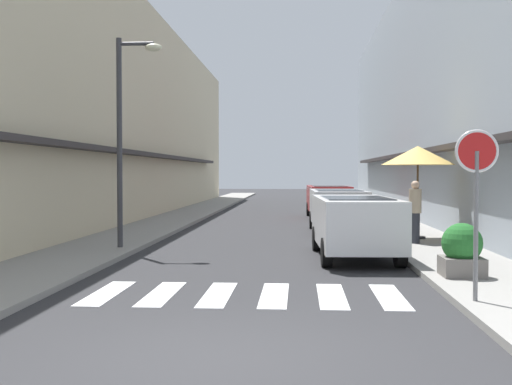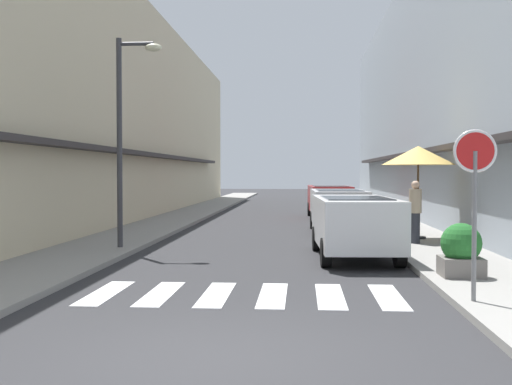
{
  "view_description": "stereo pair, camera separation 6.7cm",
  "coord_description": "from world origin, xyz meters",
  "views": [
    {
      "loc": [
        0.88,
        -6.85,
        2.05
      ],
      "look_at": [
        -0.28,
        10.23,
        1.51
      ],
      "focal_mm": 44.27,
      "sensor_mm": 36.0,
      "label": 1
    },
    {
      "loc": [
        0.94,
        -6.84,
        2.05
      ],
      "look_at": [
        -0.28,
        10.23,
        1.51
      ],
      "focal_mm": 44.27,
      "sensor_mm": 36.0,
      "label": 2
    }
  ],
  "objects": [
    {
      "name": "crosswalk",
      "position": [
        -0.0,
        3.6,
        0.01
      ],
      "size": [
        5.2,
        2.2,
        0.01
      ],
      "color": "silver",
      "rests_on": "ground_plane"
    },
    {
      "name": "ground_plane",
      "position": [
        0.0,
        19.49,
        0.0
      ],
      "size": [
        107.2,
        107.2,
        0.0
      ],
      "primitive_type": "plane",
      "color": "#2B2B2D"
    },
    {
      "name": "parked_car_mid",
      "position": [
        2.21,
        14.88,
        0.92
      ],
      "size": [
        1.89,
        4.29,
        1.47
      ],
      "color": "silver",
      "rests_on": "ground_plane"
    },
    {
      "name": "building_row_left",
      "position": [
        -8.08,
        20.93,
        4.7
      ],
      "size": [
        5.5,
        45.85,
        9.4
      ],
      "color": "beige",
      "rests_on": "ground_plane"
    },
    {
      "name": "sidewalk_right",
      "position": [
        4.42,
        19.49,
        0.06
      ],
      "size": [
        2.33,
        68.22,
        0.12
      ],
      "primitive_type": "cube",
      "color": "gray",
      "rests_on": "ground_plane"
    },
    {
      "name": "cafe_umbrella",
      "position": [
        4.35,
        11.9,
        2.54
      ],
      "size": [
        2.12,
        2.12,
        2.71
      ],
      "color": "#262626",
      "rests_on": "sidewalk_right"
    },
    {
      "name": "planter_corner",
      "position": [
        3.92,
        5.1,
        0.6
      ],
      "size": [
        0.75,
        0.75,
        0.99
      ],
      "color": "slate",
      "rests_on": "sidewalk_right"
    },
    {
      "name": "building_row_right",
      "position": [
        8.08,
        20.93,
        5.46
      ],
      "size": [
        5.5,
        45.85,
        10.93
      ],
      "color": "#939EA8",
      "rests_on": "ground_plane"
    },
    {
      "name": "pedestrian_walking_near",
      "position": [
        4.05,
        10.62,
        1.02
      ],
      "size": [
        0.34,
        0.34,
        1.71
      ],
      "rotation": [
        0.0,
        0.0,
        5.6
      ],
      "color": "#282B33",
      "rests_on": "sidewalk_right"
    },
    {
      "name": "street_lamp",
      "position": [
        -3.56,
        9.17,
        3.41
      ],
      "size": [
        1.19,
        0.28,
        5.39
      ],
      "color": "#38383D",
      "rests_on": "sidewalk_left"
    },
    {
      "name": "round_street_sign",
      "position": [
        3.53,
        2.79,
        2.09
      ],
      "size": [
        0.65,
        0.07,
        2.58
      ],
      "color": "slate",
      "rests_on": "sidewalk_right"
    },
    {
      "name": "sidewalk_left",
      "position": [
        -4.42,
        19.49,
        0.06
      ],
      "size": [
        2.33,
        68.22,
        0.12
      ],
      "primitive_type": "cube",
      "color": "gray",
      "rests_on": "ground_plane"
    },
    {
      "name": "parked_car_near",
      "position": [
        2.21,
        8.29,
        0.92
      ],
      "size": [
        1.96,
        4.48,
        1.47
      ],
      "color": "silver",
      "rests_on": "ground_plane"
    },
    {
      "name": "parked_car_far",
      "position": [
        2.21,
        21.77,
        0.92
      ],
      "size": [
        1.95,
        4.4,
        1.47
      ],
      "color": "maroon",
      "rests_on": "ground_plane"
    }
  ]
}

